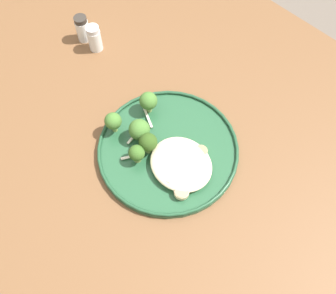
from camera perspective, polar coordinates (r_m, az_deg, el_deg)
name	(u,v)px	position (r m, az deg, el deg)	size (l,w,h in m)	color
ground	(160,234)	(1.52, -1.11, -12.41)	(6.00, 6.00, 0.00)	#665B51
wooden_dining_table	(155,153)	(0.91, -1.82, -0.83)	(1.40, 1.00, 0.74)	brown
dinner_plate	(168,150)	(0.81, 0.00, -0.39)	(0.29, 0.29, 0.02)	#235133
noodle_bed	(181,164)	(0.78, 1.89, -2.45)	(0.13, 0.11, 0.03)	beige
seared_scallop_left_edge	(177,152)	(0.80, 1.25, -0.71)	(0.02, 0.02, 0.02)	beige
seared_scallop_on_noodles	(182,172)	(0.78, 2.06, -3.56)	(0.02, 0.02, 0.02)	beige
seared_scallop_front_small	(172,179)	(0.77, 0.56, -4.63)	(0.03, 0.03, 0.02)	#DBB77A
seared_scallop_right_edge	(187,147)	(0.80, 2.74, 0.04)	(0.03, 0.03, 0.01)	beige
seared_scallop_tiny_bay	(182,192)	(0.76, 1.96, -6.52)	(0.03, 0.03, 0.01)	beige
seared_scallop_center_golden	(201,152)	(0.80, 4.73, -0.74)	(0.03, 0.03, 0.02)	#E5C689
broccoli_floret_left_leaning	(113,121)	(0.81, -7.91, 3.69)	(0.04, 0.04, 0.05)	#89A356
broccoli_floret_rear_charred	(139,130)	(0.80, -4.15, 2.47)	(0.04, 0.04, 0.05)	#7A994C
broccoli_floret_center_pile	(148,101)	(0.83, -2.85, 6.61)	(0.04, 0.04, 0.05)	#89A356
broccoli_floret_beside_noodles	(148,143)	(0.78, -2.89, 0.64)	(0.04, 0.04, 0.05)	#89A356
broccoli_floret_front_edge	(137,153)	(0.78, -4.52, -0.93)	(0.03, 0.03, 0.05)	#89A356
onion_sliver_curled_piece	(132,156)	(0.80, -5.25, -1.35)	(0.04, 0.01, 0.00)	silver
onion_sliver_long_sliver	(134,136)	(0.82, -4.91, 1.58)	(0.04, 0.01, 0.00)	silver
onion_sliver_short_strip	(148,118)	(0.85, -2.90, 4.21)	(0.05, 0.01, 0.00)	silver
salt_shaker	(94,38)	(0.98, -10.55, 15.15)	(0.03, 0.03, 0.07)	white
pepper_shaker	(82,29)	(1.00, -12.22, 16.34)	(0.03, 0.03, 0.07)	white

